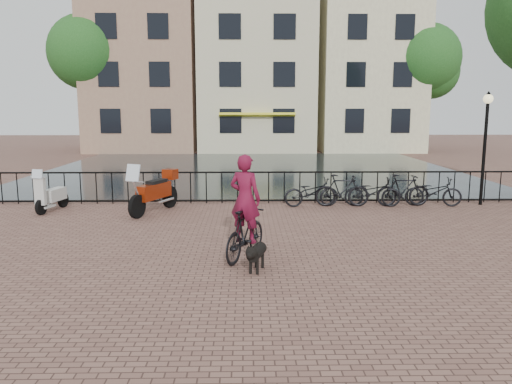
{
  "coord_description": "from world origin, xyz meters",
  "views": [
    {
      "loc": [
        -0.2,
        -7.78,
        3.01
      ],
      "look_at": [
        0.0,
        3.0,
        1.2
      ],
      "focal_mm": 35.0,
      "sensor_mm": 36.0,
      "label": 1
    }
  ],
  "objects_px": {
    "lamp_post": "(486,129)",
    "scooter": "(52,189)",
    "motorcycle": "(154,187)",
    "dog": "(257,256)",
    "cyclist": "(245,213)"
  },
  "relations": [
    {
      "from": "lamp_post",
      "to": "scooter",
      "type": "distance_m",
      "value": 13.31
    },
    {
      "from": "lamp_post",
      "to": "motorcycle",
      "type": "relative_size",
      "value": 1.58
    },
    {
      "from": "lamp_post",
      "to": "dog",
      "type": "bearing_deg",
      "value": -138.48
    },
    {
      "from": "dog",
      "to": "motorcycle",
      "type": "xyz_separation_m",
      "value": [
        -2.88,
        5.36,
        0.48
      ]
    },
    {
      "from": "lamp_post",
      "to": "cyclist",
      "type": "height_order",
      "value": "lamp_post"
    },
    {
      "from": "cyclist",
      "to": "scooter",
      "type": "height_order",
      "value": "cyclist"
    },
    {
      "from": "dog",
      "to": "motorcycle",
      "type": "relative_size",
      "value": 0.42
    },
    {
      "from": "dog",
      "to": "scooter",
      "type": "bearing_deg",
      "value": 152.64
    },
    {
      "from": "lamp_post",
      "to": "scooter",
      "type": "bearing_deg",
      "value": -176.86
    },
    {
      "from": "cyclist",
      "to": "scooter",
      "type": "bearing_deg",
      "value": -15.39
    },
    {
      "from": "cyclist",
      "to": "motorcycle",
      "type": "bearing_deg",
      "value": -34.76
    },
    {
      "from": "lamp_post",
      "to": "dog",
      "type": "xyz_separation_m",
      "value": [
        -7.22,
        -6.39,
        -2.09
      ]
    },
    {
      "from": "motorcycle",
      "to": "scooter",
      "type": "distance_m",
      "value": 3.1
    },
    {
      "from": "dog",
      "to": "lamp_post",
      "type": "bearing_deg",
      "value": 57.73
    },
    {
      "from": "lamp_post",
      "to": "cyclist",
      "type": "xyz_separation_m",
      "value": [
        -7.44,
        -5.6,
        -1.44
      ]
    }
  ]
}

